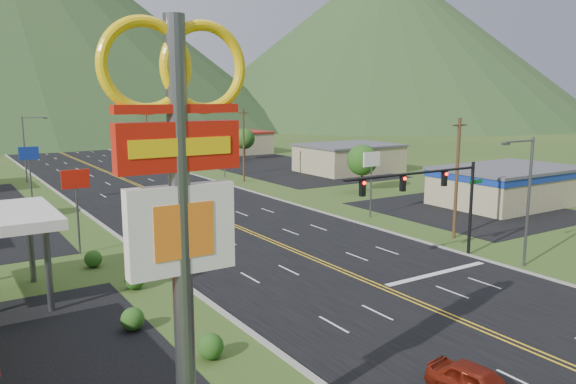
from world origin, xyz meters
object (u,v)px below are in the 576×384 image
streetlight_east (526,194)px  streetlight_west (27,145)px  traffic_signal (434,189)px  car_red_far (204,189)px  pylon_sign (179,185)px  car_dark_mid (170,204)px

streetlight_east → streetlight_west: bearing=110.9°
streetlight_east → streetlight_west: same height
traffic_signal → car_red_far: bearing=93.7°
streetlight_east → car_red_far: size_ratio=1.90×
pylon_sign → car_red_far: pylon_sign is taller
streetlight_west → car_dark_mid: bearing=-71.5°
pylon_sign → traffic_signal: bearing=27.1°
pylon_sign → streetlight_west: size_ratio=1.56×
streetlight_west → streetlight_east: bearing=-69.1°
pylon_sign → car_dark_mid: pylon_sign is taller
car_red_far → car_dark_mid: bearing=39.0°
streetlight_east → car_red_far: (-6.88, 38.09, -4.40)m
traffic_signal → car_red_far: traffic_signal is taller
car_dark_mid → streetlight_west: bearing=118.2°
streetlight_west → pylon_sign: bearing=-94.5°
car_dark_mid → car_red_far: bearing=53.2°
streetlight_east → car_red_far: 38.96m
pylon_sign → streetlight_west: 68.33m
pylon_sign → traffic_signal: size_ratio=1.07×
pylon_sign → traffic_signal: pylon_sign is taller
traffic_signal → car_dark_mid: (-8.75, 27.87, -4.68)m
streetlight_east → car_dark_mid: (-13.44, 31.86, -4.53)m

